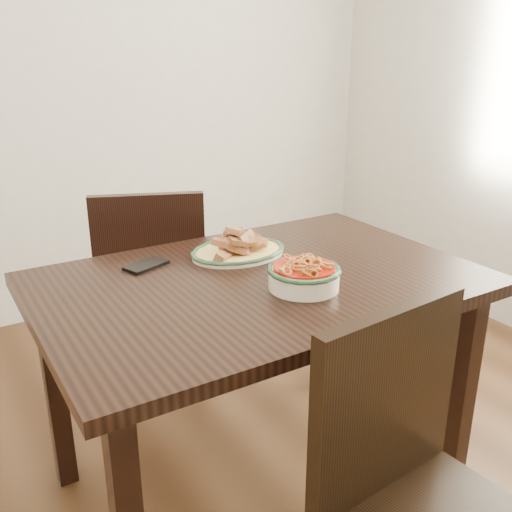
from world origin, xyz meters
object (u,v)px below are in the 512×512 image
chair_near (419,493)px  noodle_bowl (304,274)px  smartphone (146,265)px  dining_table (259,304)px  chair_far (152,282)px  fish_plate (238,242)px

chair_near → noodle_bowl: (0.09, 0.56, 0.29)m
noodle_bowl → smartphone: (-0.32, 0.39, -0.04)m
dining_table → noodle_bowl: 0.20m
dining_table → chair_far: bearing=96.0°
chair_far → noodle_bowl: bearing=121.2°
chair_near → noodle_bowl: chair_near is taller
smartphone → chair_far: bearing=47.9°
dining_table → smartphone: 0.38m
dining_table → fish_plate: 0.24m
chair_near → dining_table: bearing=82.7°
chair_far → fish_plate: chair_far is taller
fish_plate → smartphone: size_ratio=2.36×
chair_near → smartphone: chair_near is taller
chair_far → noodle_bowl: (0.14, -0.84, 0.29)m
dining_table → noodle_bowl: (0.06, -0.14, 0.13)m
fish_plate → smartphone: bearing=169.3°
noodle_bowl → chair_far: bearing=99.3°
chair_near → noodle_bowl: bearing=75.7°
noodle_bowl → smartphone: size_ratio=1.57×
noodle_bowl → dining_table: bearing=115.0°
noodle_bowl → smartphone: noodle_bowl is taller
chair_far → chair_near: size_ratio=1.00×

